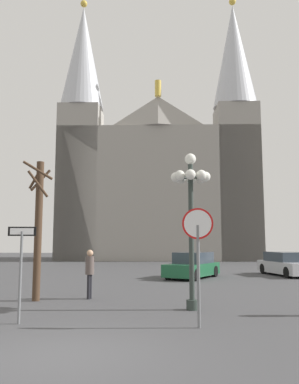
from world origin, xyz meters
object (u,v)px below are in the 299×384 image
parked_car_near_green (193,266)px  one_way_arrow_sign (21,261)px  stop_sign (198,243)px  cathedral (158,177)px  pedestrian_standing (90,269)px  bare_tree (38,225)px  street_lamp (191,199)px  parked_car_far_silver (286,264)px

parked_car_near_green → one_way_arrow_sign: bearing=-108.8°
stop_sign → parked_car_near_green: (-0.13, 12.95, -1.37)m
cathedral → pedestrian_standing: cathedral is taller
stop_sign → pedestrian_standing: (-3.90, 4.40, -0.97)m
stop_sign → bare_tree: bare_tree is taller
street_lamp → pedestrian_standing: size_ratio=2.76×
cathedral → stop_sign: cathedral is taller
street_lamp → pedestrian_standing: street_lamp is taller
pedestrian_standing → cathedral: bearing=90.1°
cathedral → stop_sign: bearing=-83.6°
cathedral → pedestrian_standing: size_ratio=17.00×
one_way_arrow_sign → bare_tree: (-1.08, 3.75, 1.10)m
parked_car_near_green → parked_car_far_silver: size_ratio=0.93×
one_way_arrow_sign → bare_tree: 4.06m
one_way_arrow_sign → parked_car_near_green: size_ratio=0.55×
one_way_arrow_sign → bare_tree: size_ratio=0.50×
street_lamp → parked_car_far_silver: 14.20m
stop_sign → street_lamp: size_ratio=0.60×
stop_sign → one_way_arrow_sign: bearing=-179.7°
street_lamp → bare_tree: bare_tree is taller
parked_car_far_silver → street_lamp: bearing=-114.4°
cathedral → street_lamp: cathedral is taller
pedestrian_standing → bare_tree: bearing=-158.9°
cathedral → parked_car_far_silver: 23.60m
street_lamp → parked_car_far_silver: size_ratio=1.00×
pedestrian_standing → one_way_arrow_sign: bearing=-98.6°
stop_sign → street_lamp: street_lamp is taller
cathedral → stop_sign: (3.94, -34.90, -7.44)m
bare_tree → cathedral: bearing=86.9°
one_way_arrow_sign → pedestrian_standing: size_ratio=1.39×
bare_tree → parked_car_near_green: 10.93m
parked_car_near_green → parked_car_far_silver: parked_car_near_green is taller
parked_car_near_green → street_lamp: bearing=-90.2°
stop_sign → bare_tree: (-5.65, 3.73, 0.62)m
cathedral → parked_car_near_green: size_ratio=6.66×
stop_sign → parked_car_near_green: bearing=90.6°
one_way_arrow_sign → parked_car_far_silver: (10.14, 15.22, -0.91)m
stop_sign → one_way_arrow_sign: size_ratio=1.18×
cathedral → pedestrian_standing: (0.04, -30.50, -8.41)m
cathedral → stop_sign: 35.90m
stop_sign → pedestrian_standing: stop_sign is taller
stop_sign → parked_car_far_silver: stop_sign is taller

